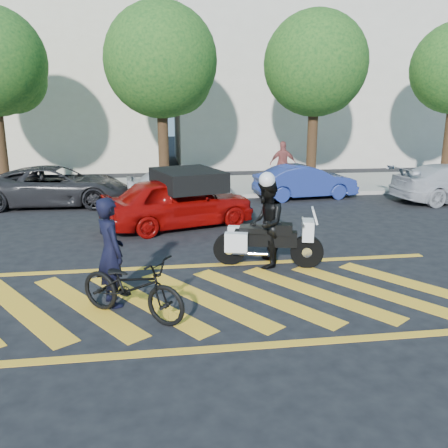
{
  "coord_description": "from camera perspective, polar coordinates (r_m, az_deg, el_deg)",
  "views": [
    {
      "loc": [
        -0.32,
        -8.31,
        3.61
      ],
      "look_at": [
        1.09,
        1.57,
        1.05
      ],
      "focal_mm": 38.0,
      "sensor_mm": 36.0,
      "label": 1
    }
  ],
  "objects": [
    {
      "name": "ground",
      "position": [
        9.07,
        -5.51,
        -9.14
      ],
      "size": [
        90.0,
        90.0,
        0.0
      ],
      "primitive_type": "plane",
      "color": "black",
      "rests_on": "ground"
    },
    {
      "name": "sidewalk",
      "position": [
        20.62,
        -7.14,
        4.41
      ],
      "size": [
        60.0,
        5.0,
        0.15
      ],
      "primitive_type": "cube",
      "color": "#9E998E",
      "rests_on": "ground"
    },
    {
      "name": "crosswalk",
      "position": [
        9.07,
        -5.76,
        -9.13
      ],
      "size": [
        12.33,
        4.0,
        0.01
      ],
      "color": "yellow",
      "rests_on": "ground"
    },
    {
      "name": "building_left",
      "position": [
        30.34,
        -23.74,
        15.86
      ],
      "size": [
        16.0,
        8.0,
        10.0
      ],
      "primitive_type": "cube",
      "color": "beige",
      "rests_on": "ground"
    },
    {
      "name": "building_right",
      "position": [
        30.82,
        9.96,
        17.7
      ],
      "size": [
        16.0,
        8.0,
        11.0
      ],
      "primitive_type": "cube",
      "color": "beige",
      "rests_on": "ground"
    },
    {
      "name": "tree_center",
      "position": [
        20.44,
        -7.23,
        18.45
      ],
      "size": [
        4.6,
        4.6,
        7.56
      ],
      "color": "black",
      "rests_on": "ground"
    },
    {
      "name": "tree_right",
      "position": [
        21.58,
        11.22,
        17.94
      ],
      "size": [
        4.4,
        4.4,
        7.41
      ],
      "color": "black",
      "rests_on": "ground"
    },
    {
      "name": "officer_bike",
      "position": [
        8.79,
        -13.51,
        -3.29
      ],
      "size": [
        0.75,
        0.87,
        2.01
      ],
      "primitive_type": "imported",
      "rotation": [
        0.0,
        0.0,
        2.03
      ],
      "color": "black",
      "rests_on": "ground"
    },
    {
      "name": "bicycle",
      "position": [
        8.32,
        -11.02,
        -7.41
      ],
      "size": [
        2.16,
        1.84,
        1.12
      ],
      "primitive_type": "imported",
      "rotation": [
        0.0,
        0.0,
        0.95
      ],
      "color": "black",
      "rests_on": "ground"
    },
    {
      "name": "police_motorcycle",
      "position": [
        10.73,
        5.12,
        -1.99
      ],
      "size": [
        2.44,
        1.12,
        1.1
      ],
      "rotation": [
        0.0,
        0.0,
        -0.27
      ],
      "color": "black",
      "rests_on": "ground"
    },
    {
      "name": "officer_moto",
      "position": [
        10.61,
        5.08,
        0.04
      ],
      "size": [
        0.98,
        1.13,
        1.99
      ],
      "primitive_type": "imported",
      "rotation": [
        0.0,
        0.0,
        -1.84
      ],
      "color": "black",
      "rests_on": "ground"
    },
    {
      "name": "red_convertible",
      "position": [
        14.09,
        -5.49,
        2.66
      ],
      "size": [
        4.82,
        3.09,
        1.53
      ],
      "primitive_type": "imported",
      "rotation": [
        0.0,
        0.0,
        1.88
      ],
      "color": "#8D0806",
      "rests_on": "ground"
    },
    {
      "name": "parked_mid_left",
      "position": [
        18.11,
        -19.52,
        4.35
      ],
      "size": [
        5.18,
        2.5,
        1.42
      ],
      "primitive_type": "imported",
      "rotation": [
        0.0,
        0.0,
        1.54
      ],
      "color": "black",
      "rests_on": "ground"
    },
    {
      "name": "parked_mid_right",
      "position": [
        17.78,
        -5.36,
        4.82
      ],
      "size": [
        3.99,
        1.67,
        1.35
      ],
      "primitive_type": "imported",
      "rotation": [
        0.0,
        0.0,
        1.59
      ],
      "color": "#B9B9BE",
      "rests_on": "ground"
    },
    {
      "name": "parked_right",
      "position": [
        18.65,
        9.74,
        5.04
      ],
      "size": [
        4.06,
        1.82,
        1.29
      ],
      "primitive_type": "imported",
      "rotation": [
        0.0,
        0.0,
        1.69
      ],
      "color": "navy",
      "rests_on": "ground"
    },
    {
      "name": "pedestrian_right",
      "position": [
        20.45,
        7.1,
        7.21
      ],
      "size": [
        1.16,
        0.62,
        1.89
      ],
      "primitive_type": "imported",
      "rotation": [
        0.0,
        0.0,
        3.0
      ],
      "color": "#9C4C47",
      "rests_on": "sidewalk"
    }
  ]
}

